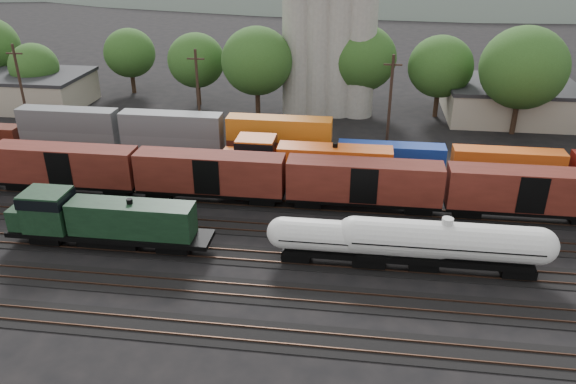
# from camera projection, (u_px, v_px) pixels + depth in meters

# --- Properties ---
(ground) EXTENTS (600.00, 600.00, 0.00)m
(ground) POSITION_uv_depth(u_px,v_px,m) (263.00, 229.00, 52.63)
(ground) COLOR black
(tracks) EXTENTS (180.00, 33.20, 0.20)m
(tracks) POSITION_uv_depth(u_px,v_px,m) (263.00, 228.00, 52.61)
(tracks) COLOR black
(tracks) RESTS_ON ground
(green_locomotive) EXTENTS (18.06, 3.19, 4.78)m
(green_locomotive) POSITION_uv_depth(u_px,v_px,m) (97.00, 219.00, 48.61)
(green_locomotive) COLOR black
(green_locomotive) RESTS_ON ground
(tank_car_a) EXTENTS (15.51, 2.78, 4.06)m
(tank_car_a) POSITION_uv_depth(u_px,v_px,m) (360.00, 240.00, 46.03)
(tank_car_a) COLOR silver
(tank_car_a) RESTS_ON ground
(tank_car_b) EXTENTS (17.50, 3.13, 4.59)m
(tank_car_b) POSITION_uv_depth(u_px,v_px,m) (445.00, 242.00, 45.10)
(tank_car_b) COLOR silver
(tank_car_b) RESTS_ON ground
(orange_locomotive) EXTENTS (20.10, 3.35, 5.03)m
(orange_locomotive) POSITION_uv_depth(u_px,v_px,m) (303.00, 162.00, 60.02)
(orange_locomotive) COLOR black
(orange_locomotive) RESTS_ON ground
(boxcar_string) EXTENTS (138.20, 2.90, 4.20)m
(boxcar_string) POSITION_uv_depth(u_px,v_px,m) (210.00, 173.00, 56.48)
(boxcar_string) COLOR black
(boxcar_string) RESTS_ON ground
(container_wall) EXTENTS (175.01, 2.60, 5.80)m
(container_wall) POSITION_uv_depth(u_px,v_px,m) (376.00, 150.00, 63.64)
(container_wall) COLOR black
(container_wall) RESTS_ON ground
(grain_silo) EXTENTS (13.40, 5.00, 29.00)m
(grain_silo) POSITION_uv_depth(u_px,v_px,m) (328.00, 37.00, 79.54)
(grain_silo) COLOR gray
(grain_silo) RESTS_ON ground
(industrial_sheds) EXTENTS (119.38, 17.26, 5.10)m
(industrial_sheds) POSITION_uv_depth(u_px,v_px,m) (348.00, 99.00, 82.24)
(industrial_sheds) COLOR #9E937F
(industrial_sheds) RESTS_ON ground
(tree_band) EXTENTS (164.94, 22.85, 14.42)m
(tree_band) POSITION_uv_depth(u_px,v_px,m) (324.00, 60.00, 81.60)
(tree_band) COLOR black
(tree_band) RESTS_ON ground
(utility_poles) EXTENTS (122.20, 0.36, 12.00)m
(utility_poles) POSITION_uv_depth(u_px,v_px,m) (292.00, 99.00, 69.60)
(utility_poles) COLOR black
(utility_poles) RESTS_ON ground
(distant_hills) EXTENTS (860.00, 286.00, 130.00)m
(distant_hills) POSITION_uv_depth(u_px,v_px,m) (395.00, 22.00, 291.02)
(distant_hills) COLOR #59665B
(distant_hills) RESTS_ON ground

